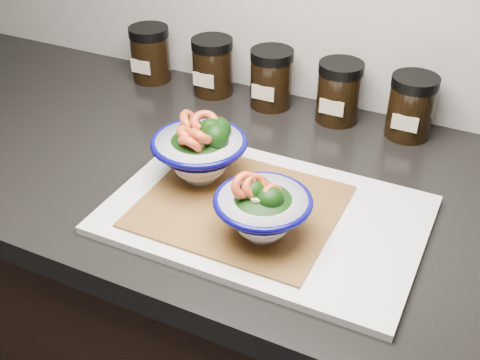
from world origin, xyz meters
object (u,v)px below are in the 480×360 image
at_px(spice_jar_b, 213,66).
at_px(bowl_left, 201,150).
at_px(bowl_right, 262,209).
at_px(cutting_board, 265,215).
at_px(spice_jar_c, 271,78).
at_px(spice_jar_e, 411,106).
at_px(spice_jar_a, 150,54).
at_px(spice_jar_d, 339,92).

bearing_deg(spice_jar_b, bowl_left, -65.09).
bearing_deg(bowl_right, cutting_board, 108.64).
xyz_separation_m(cutting_board, bowl_right, (0.02, -0.05, 0.05)).
xyz_separation_m(cutting_board, spice_jar_c, (-0.14, 0.33, 0.05)).
distance_m(bowl_left, spice_jar_e, 0.39).
bearing_deg(spice_jar_a, bowl_right, -42.10).
height_order(bowl_right, spice_jar_c, bowl_right).
xyz_separation_m(spice_jar_a, spice_jar_b, (0.15, 0.00, 0.00)).
height_order(bowl_left, spice_jar_b, bowl_left).
xyz_separation_m(bowl_left, bowl_right, (0.14, -0.09, -0.01)).
distance_m(bowl_right, spice_jar_b, 0.48).
distance_m(cutting_board, spice_jar_e, 0.36).
relative_size(bowl_right, spice_jar_b, 1.18).
bearing_deg(spice_jar_a, spice_jar_c, 0.00).
bearing_deg(spice_jar_c, spice_jar_b, 180.00).
distance_m(spice_jar_b, spice_jar_c, 0.13).
bearing_deg(bowl_right, spice_jar_d, 92.93).
relative_size(spice_jar_c, spice_jar_d, 1.00).
relative_size(spice_jar_b, spice_jar_c, 1.00).
height_order(bowl_left, spice_jar_d, bowl_left).
relative_size(spice_jar_a, spice_jar_e, 1.00).
bearing_deg(spice_jar_c, bowl_left, -87.83).
height_order(cutting_board, spice_jar_c, spice_jar_c).
bearing_deg(spice_jar_e, spice_jar_d, 180.00).
height_order(cutting_board, bowl_left, bowl_left).
distance_m(bowl_right, spice_jar_e, 0.40).
bearing_deg(spice_jar_c, spice_jar_d, 0.00).
height_order(cutting_board, spice_jar_a, spice_jar_a).
bearing_deg(cutting_board, spice_jar_d, 90.30).
bearing_deg(bowl_right, spice_jar_c, 111.79).
xyz_separation_m(cutting_board, spice_jar_d, (-0.00, 0.33, 0.05)).
xyz_separation_m(bowl_right, spice_jar_e, (0.11, 0.39, -0.00)).
height_order(bowl_left, bowl_right, bowl_left).
xyz_separation_m(bowl_left, spice_jar_a, (-0.28, 0.30, -0.01)).
xyz_separation_m(bowl_right, spice_jar_a, (-0.43, 0.39, -0.00)).
height_order(spice_jar_b, spice_jar_c, same).
height_order(cutting_board, spice_jar_e, spice_jar_e).
height_order(spice_jar_a, spice_jar_e, same).
xyz_separation_m(bowl_right, spice_jar_c, (-0.15, 0.39, -0.00)).
relative_size(cutting_board, spice_jar_d, 3.98).
bearing_deg(spice_jar_d, bowl_right, -87.07).
relative_size(spice_jar_d, spice_jar_e, 1.00).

